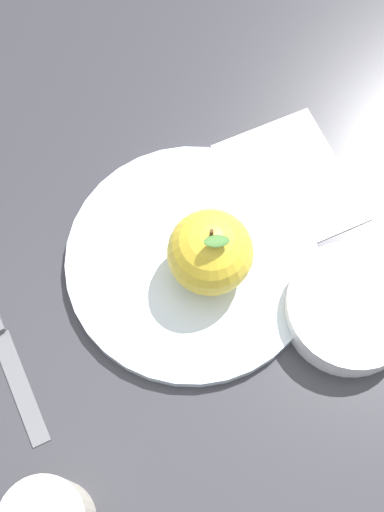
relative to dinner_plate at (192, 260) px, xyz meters
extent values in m
plane|color=#2D2D33|center=(-0.01, -0.05, -0.01)|extent=(2.40, 2.40, 0.00)
cylinder|color=silver|center=(0.00, 0.00, 0.00)|extent=(0.26, 0.26, 0.02)
torus|color=silver|center=(0.00, 0.00, 0.00)|extent=(0.26, 0.26, 0.01)
sphere|color=gold|center=(0.02, 0.01, 0.05)|extent=(0.08, 0.08, 0.08)
cylinder|color=#4C3319|center=(0.02, 0.01, 0.09)|extent=(0.00, 0.00, 0.01)
ellipsoid|color=#386628|center=(0.03, 0.01, 0.10)|extent=(0.02, 0.03, 0.01)
cylinder|color=white|center=(0.12, 0.12, 0.01)|extent=(0.13, 0.13, 0.04)
torus|color=white|center=(0.12, 0.12, 0.02)|extent=(0.13, 0.13, 0.01)
cylinder|color=#BBBBBD|center=(0.12, 0.12, 0.02)|extent=(0.10, 0.10, 0.01)
cube|color=#59595E|center=(0.04, -0.21, -0.01)|extent=(0.12, 0.02, 0.00)
cube|color=silver|center=(-0.04, 0.14, -0.01)|extent=(0.15, 0.13, 0.00)
camera|label=1|loc=(0.23, -0.11, 0.67)|focal=49.49mm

